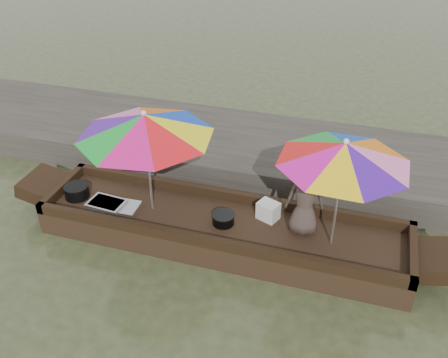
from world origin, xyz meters
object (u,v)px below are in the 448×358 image
(supply_bag, at_px, (268,211))
(vendor, at_px, (305,199))
(umbrella_stern, at_px, (338,194))
(cooking_pot, at_px, (77,191))
(tray_scallop, at_px, (121,207))
(umbrella_bow, at_px, (148,163))
(tray_crayfish, at_px, (107,205))
(boat_hull, at_px, (222,232))
(charcoal_grill, at_px, (223,219))

(supply_bag, relative_size, vendor, 0.27)
(umbrella_stern, bearing_deg, vendor, 161.57)
(cooking_pot, bearing_deg, tray_scallop, -6.24)
(vendor, bearing_deg, umbrella_bow, -7.39)
(vendor, bearing_deg, tray_scallop, -4.99)
(supply_bag, distance_m, umbrella_bow, 1.79)
(vendor, bearing_deg, cooking_pot, -7.76)
(tray_crayfish, relative_size, umbrella_stern, 0.32)
(supply_bag, distance_m, vendor, 0.65)
(cooking_pot, relative_size, tray_scallop, 0.69)
(cooking_pot, bearing_deg, boat_hull, 1.39)
(cooking_pot, height_order, vendor, vendor)
(tray_scallop, bearing_deg, supply_bag, 11.09)
(boat_hull, xyz_separation_m, umbrella_bow, (-1.05, 0.00, 0.95))
(charcoal_grill, bearing_deg, umbrella_stern, 1.08)
(tray_scallop, bearing_deg, charcoal_grill, 4.12)
(cooking_pot, height_order, supply_bag, supply_bag)
(tray_crayfish, relative_size, tray_scallop, 1.00)
(boat_hull, height_order, tray_crayfish, tray_crayfish)
(supply_bag, bearing_deg, tray_crayfish, -169.28)
(cooking_pot, distance_m, umbrella_bow, 1.38)
(cooking_pot, relative_size, umbrella_bow, 0.19)
(tray_crayfish, relative_size, umbrella_bow, 0.28)
(boat_hull, height_order, umbrella_stern, umbrella_stern)
(charcoal_grill, xyz_separation_m, umbrella_bow, (-1.08, 0.03, 0.70))
(boat_hull, distance_m, vendor, 1.31)
(supply_bag, bearing_deg, tray_scallop, -168.91)
(tray_scallop, xyz_separation_m, umbrella_stern, (3.00, 0.14, 0.74))
(charcoal_grill, relative_size, umbrella_stern, 0.18)
(supply_bag, xyz_separation_m, vendor, (0.51, -0.13, 0.39))
(boat_hull, xyz_separation_m, supply_bag, (0.59, 0.27, 0.30))
(boat_hull, relative_size, umbrella_stern, 3.15)
(umbrella_stern, bearing_deg, umbrella_bow, 180.00)
(tray_crayfish, xyz_separation_m, charcoal_grill, (1.73, 0.14, 0.03))
(cooking_pot, height_order, tray_scallop, cooking_pot)
(boat_hull, bearing_deg, tray_scallop, -174.73)
(tray_crayfish, bearing_deg, tray_scallop, 7.02)
(cooking_pot, bearing_deg, tray_crayfish, -11.27)
(tray_crayfish, relative_size, supply_bag, 1.86)
(tray_crayfish, bearing_deg, charcoal_grill, 4.48)
(supply_bag, bearing_deg, umbrella_stern, -16.47)
(vendor, height_order, umbrella_stern, umbrella_stern)
(boat_hull, distance_m, tray_crayfish, 1.72)
(cooking_pot, bearing_deg, umbrella_stern, 0.83)
(boat_hull, xyz_separation_m, tray_crayfish, (-1.70, -0.16, 0.22))
(umbrella_bow, bearing_deg, tray_crayfish, -165.94)
(charcoal_grill, bearing_deg, tray_scallop, -175.88)
(umbrella_bow, height_order, umbrella_stern, same)
(tray_scallop, height_order, supply_bag, supply_bag)
(tray_scallop, xyz_separation_m, vendor, (2.59, 0.27, 0.49))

